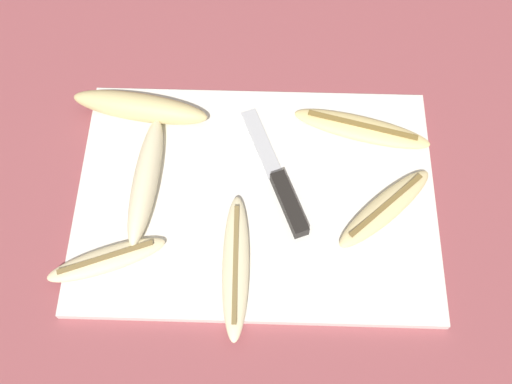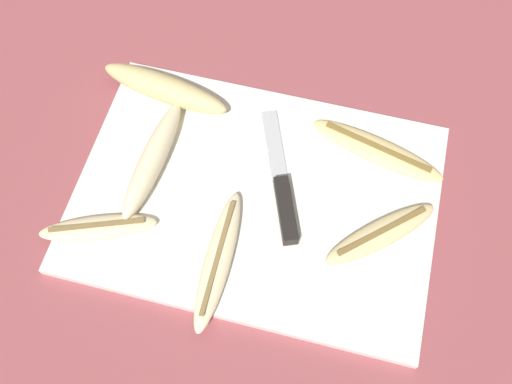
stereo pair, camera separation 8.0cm
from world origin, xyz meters
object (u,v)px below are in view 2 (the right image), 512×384
Objects in this scene: banana_mellow_near at (381,234)px; banana_pale_long at (218,260)px; knife at (283,197)px; banana_bright_far at (153,159)px; banana_cream_curved at (98,228)px; banana_spotted_left at (165,88)px; banana_golden_short at (377,150)px.

banana_pale_long reaches higher than banana_mellow_near.
banana_bright_far reaches higher than knife.
banana_cream_curved is at bearing -167.04° from banana_mellow_near.
banana_bright_far is 0.12m from banana_spotted_left.
banana_bright_far is (-0.19, 0.01, 0.01)m from knife.
banana_golden_short is at bearing 17.86° from banana_bright_far.
banana_mellow_near is at bearing -30.35° from knife.
knife is 0.14m from banana_mellow_near.
knife is 1.01× the size of banana_spotted_left.
banana_pale_long is (-0.19, -0.09, 0.00)m from banana_mellow_near.
banana_golden_short is (0.32, -0.02, -0.01)m from banana_spotted_left.
knife is 0.15m from banana_golden_short.
banana_cream_curved is at bearing -94.52° from banana_spotted_left.
banana_bright_far reaches higher than banana_golden_short.
banana_cream_curved reaches higher than knife.
banana_mellow_near is 0.74× the size of banana_golden_short.
banana_mellow_near is 0.76× the size of banana_pale_long.
banana_pale_long is 0.97× the size of banana_spotted_left.
banana_spotted_left is (-0.21, 0.12, 0.01)m from knife.
banana_mellow_near is at bearing 12.96° from banana_cream_curved.
banana_spotted_left reaches higher than knife.
banana_pale_long is 0.16m from banana_cream_curved.
knife is 0.12m from banana_pale_long.
banana_golden_short is at bearing 101.23° from banana_mellow_near.
banana_golden_short is (0.30, 0.10, -0.01)m from banana_bright_far.
banana_spotted_left is at bearing 122.29° from banana_pale_long.
banana_pale_long reaches higher than knife.
banana_golden_short is (0.17, 0.21, -0.00)m from banana_pale_long.
banana_mellow_near is 0.32m from banana_bright_far.
banana_spotted_left reaches higher than banana_cream_curved.
banana_golden_short is at bearing 31.76° from banana_cream_curved.
banana_cream_curved is at bearing -176.81° from knife.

